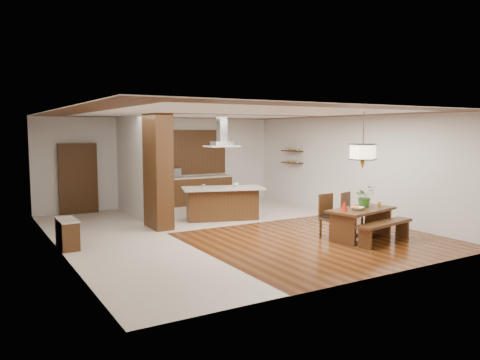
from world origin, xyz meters
TOP-DOWN VIEW (x-y plane):
  - room_shell at (0.00, 0.00)m, footprint 9.00×9.04m
  - tile_hallway at (-2.75, 0.00)m, footprint 2.50×9.00m
  - tile_kitchen at (1.25, 2.50)m, footprint 5.50×4.00m
  - soffit_band at (0.00, 0.00)m, footprint 8.00×9.00m
  - partition_pier at (-1.40, 1.20)m, footprint 0.45×1.00m
  - partition_stub at (-1.40, 3.30)m, footprint 0.18×2.40m
  - hallway_console at (-3.81, 0.20)m, footprint 0.37×0.88m
  - hallway_doorway at (-2.70, 4.40)m, footprint 1.10×0.20m
  - rear_counter at (1.00, 4.20)m, footprint 2.60×0.62m
  - kitchen_window at (1.00, 4.46)m, footprint 2.60×0.08m
  - shelf_lower at (3.87, 2.60)m, footprint 0.26×0.90m
  - shelf_upper at (3.87, 2.60)m, footprint 0.26×0.90m
  - dining_table at (2.18, -2.28)m, footprint 1.81×1.17m
  - dining_bench at (2.31, -2.88)m, footprint 1.72×0.65m
  - dining_chair_left at (1.66, -1.87)m, footprint 0.48×0.48m
  - dining_chair_right at (2.48, -1.70)m, footprint 0.54×0.54m
  - pendant_lantern at (2.18, -2.28)m, footprint 0.64×0.64m
  - foliage_plant at (2.39, -2.17)m, footprint 0.49×0.44m
  - fruit_bowl at (1.97, -2.37)m, footprint 0.37×0.37m
  - napkin_cone at (1.62, -2.32)m, footprint 0.15×0.15m
  - gold_ornament at (2.77, -2.28)m, footprint 0.10×0.10m
  - kitchen_island at (0.52, 1.34)m, footprint 2.41×1.60m
  - range_hood at (0.52, 1.35)m, footprint 0.90×0.55m
  - island_cup at (0.91, 1.24)m, footprint 0.15×0.15m
  - microwave at (0.20, 4.23)m, footprint 0.57×0.39m

SIDE VIEW (x-z plane):
  - tile_hallway at x=-2.75m, z-range 0.00..0.01m
  - tile_kitchen at x=1.25m, z-range 0.00..0.01m
  - dining_bench at x=2.31m, z-range 0.00..0.47m
  - hallway_console at x=-3.81m, z-range 0.00..0.63m
  - kitchen_island at x=0.52m, z-range 0.01..0.93m
  - rear_counter at x=1.00m, z-range 0.00..0.95m
  - dining_chair_right at x=2.48m, z-range 0.00..0.97m
  - dining_chair_left at x=1.66m, z-range 0.00..1.01m
  - dining_table at x=2.18m, z-range 0.16..0.86m
  - fruit_bowl at x=1.97m, z-range 0.70..0.77m
  - gold_ornament at x=2.77m, z-range 0.70..0.81m
  - napkin_cone at x=1.62m, z-range 0.70..0.93m
  - foliage_plant at x=2.39m, z-range 0.70..1.21m
  - island_cup at x=0.91m, z-range 0.92..1.02m
  - hallway_doorway at x=-2.70m, z-range 0.00..2.10m
  - microwave at x=0.20m, z-range 0.95..1.26m
  - shelf_lower at x=3.87m, z-range 1.38..1.42m
  - partition_pier at x=-1.40m, z-range 0.00..2.90m
  - partition_stub at x=-1.40m, z-range 0.00..2.90m
  - kitchen_window at x=1.00m, z-range 1.00..2.50m
  - shelf_upper at x=3.87m, z-range 1.78..1.82m
  - room_shell at x=0.00m, z-range 0.60..3.52m
  - pendant_lantern at x=2.18m, z-range 1.59..2.90m
  - range_hood at x=0.52m, z-range 2.03..2.90m
  - soffit_band at x=0.00m, z-range 2.88..2.89m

